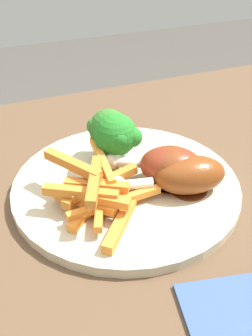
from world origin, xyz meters
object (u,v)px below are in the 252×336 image
object	(u,v)px
chicken_drumstick_extra	(170,166)
dining_table	(168,266)
chicken_drumstick_far	(185,176)
broccoli_floret_front	(107,129)
broccoli_floret_middle	(117,135)
chicken_drumstick_near	(169,166)
dinner_plate	(126,186)
carrot_fries_pile	(97,191)

from	to	relation	value
chicken_drumstick_extra	dining_table	bearing A→B (deg)	-88.07
chicken_drumstick_far	chicken_drumstick_extra	world-z (taller)	chicken_drumstick_extra
dining_table	chicken_drumstick_far	bearing A→B (deg)	-47.33
broccoli_floret_front	chicken_drumstick_extra	bearing A→B (deg)	-57.94
broccoli_floret_front	broccoli_floret_middle	xyz separation A→B (m)	(0.00, -0.02, 0.00)
broccoli_floret_middle	chicken_drumstick_near	world-z (taller)	broccoli_floret_middle
dining_table	chicken_drumstick_near	world-z (taller)	chicken_drumstick_near
dinner_plate	chicken_drumstick_near	world-z (taller)	chicken_drumstick_near
dinner_plate	chicken_drumstick_far	bearing A→B (deg)	-35.38
carrot_fries_pile	chicken_drumstick_extra	bearing A→B (deg)	5.51
chicken_drumstick_far	dinner_plate	bearing A→B (deg)	144.62
dining_table	carrot_fries_pile	world-z (taller)	carrot_fries_pile
carrot_fries_pile	dining_table	bearing A→B (deg)	-3.03
carrot_fries_pile	chicken_drumstick_near	xyz separation A→B (m)	(0.09, 0.01, 0.00)
carrot_fries_pile	chicken_drumstick_extra	distance (m)	0.09
broccoli_floret_front	carrot_fries_pile	world-z (taller)	broccoli_floret_front
broccoli_floret_front	chicken_drumstick_far	world-z (taller)	broccoli_floret_front
chicken_drumstick_far	dining_table	bearing A→B (deg)	132.67
broccoli_floret_middle	chicken_drumstick_near	bearing A→B (deg)	-51.39
broccoli_floret_front	broccoli_floret_middle	world-z (taller)	broccoli_floret_middle
chicken_drumstick_far	chicken_drumstick_extra	xyz separation A→B (m)	(-0.01, 0.02, 0.00)
broccoli_floret_middle	carrot_fries_pile	distance (m)	0.08
dinner_plate	chicken_drumstick_extra	distance (m)	0.06
chicken_drumstick_near	chicken_drumstick_far	world-z (taller)	chicken_drumstick_near
broccoli_floret_front	chicken_drumstick_far	bearing A→B (deg)	-60.37
broccoli_floret_front	chicken_drumstick_near	bearing A→B (deg)	-59.10
broccoli_floret_middle	carrot_fries_pile	xyz separation A→B (m)	(-0.05, -0.06, -0.03)
broccoli_floret_middle	carrot_fries_pile	bearing A→B (deg)	-127.24
carrot_fries_pile	chicken_drumstick_extra	size ratio (longest dim) A/B	1.52
broccoli_floret_middle	chicken_drumstick_extra	world-z (taller)	broccoli_floret_middle
broccoli_floret_front	chicken_drumstick_extra	size ratio (longest dim) A/B	0.62
broccoli_floret_front	chicken_drumstick_near	size ratio (longest dim) A/B	0.57
dinner_plate	broccoli_floret_middle	size ratio (longest dim) A/B	3.81
broccoli_floret_front	broccoli_floret_middle	distance (m)	0.02
dinner_plate	broccoli_floret_front	distance (m)	0.08
dinner_plate	broccoli_floret_middle	xyz separation A→B (m)	(0.00, 0.04, 0.05)
carrot_fries_pile	chicken_drumstick_extra	world-z (taller)	chicken_drumstick_extra
broccoli_floret_middle	chicken_drumstick_far	xyz separation A→B (m)	(0.05, -0.08, -0.02)
dinner_plate	chicken_drumstick_extra	world-z (taller)	chicken_drumstick_extra
broccoli_floret_front	dining_table	bearing A→B (deg)	-61.77
dining_table	chicken_drumstick_near	xyz separation A→B (m)	(-0.00, 0.01, 0.16)
broccoli_floret_middle	dinner_plate	bearing A→B (deg)	-94.90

